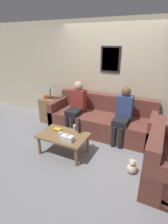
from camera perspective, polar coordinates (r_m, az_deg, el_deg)
ground_plane at (r=4.01m, az=2.78°, el=-9.55°), size 16.00×16.00×0.00m
wall_back at (r=4.45m, az=8.49°, el=11.56°), size 9.00×0.08×2.60m
couch_main at (r=4.31m, az=5.72°, el=-2.61°), size 2.49×0.92×0.87m
coffee_table at (r=3.49m, az=-6.77°, el=-8.18°), size 0.95×0.60×0.42m
side_table_with_lamp at (r=4.90m, az=-11.06°, el=1.50°), size 0.45×0.43×1.09m
wine_bottle at (r=3.45m, az=-1.51°, el=-4.97°), size 0.07×0.07×0.31m
drinking_glass at (r=3.38m, az=-7.67°, el=-7.22°), size 0.08×0.08×0.09m
book_stack at (r=3.62m, az=-8.64°, el=-5.64°), size 0.16×0.10×0.03m
soda_can at (r=3.55m, az=-3.07°, el=-5.19°), size 0.07×0.07×0.12m
tissue_box at (r=3.23m, az=-5.48°, el=-8.48°), size 0.23×0.12×0.15m
person_left at (r=4.25m, az=-2.47°, el=2.47°), size 0.34×0.61×1.22m
person_right at (r=3.86m, az=12.61°, el=-0.29°), size 0.34×0.61×1.22m
teddy_bear at (r=3.23m, az=15.34°, el=-16.93°), size 0.17×0.17×0.27m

